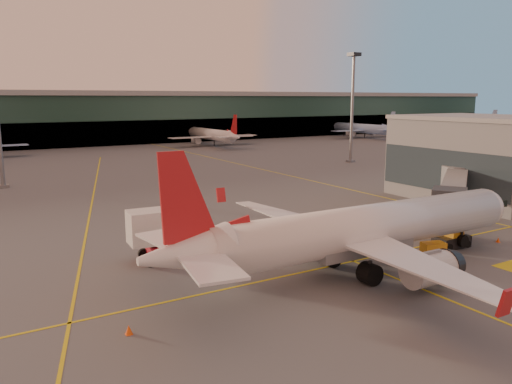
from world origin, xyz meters
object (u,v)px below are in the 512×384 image
catering_truck (164,231)px  gpu_cart (433,249)px  pushback_tug (452,240)px  main_airplane (358,231)px

catering_truck → gpu_cart: (23.05, -12.16, -2.19)m
gpu_cart → pushback_tug: size_ratio=0.67×
gpu_cart → main_airplane: bearing=-163.6°
main_airplane → gpu_cart: main_airplane is taller
catering_truck → pushback_tug: size_ratio=1.73×
main_airplane → catering_truck: size_ratio=5.82×
main_airplane → pushback_tug: (13.64, 0.77, -3.01)m
main_airplane → pushback_tug: main_airplane is taller
main_airplane → catering_truck: main_airplane is taller
main_airplane → gpu_cart: 10.22m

